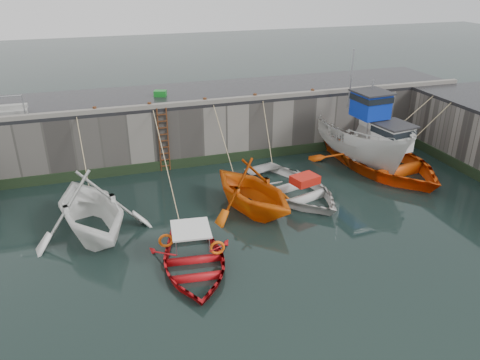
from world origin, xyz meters
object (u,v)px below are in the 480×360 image
object	(u,v)px
bollard_a	(95,110)
bollard_e	(313,92)
boat_near_white	(94,233)
bollard_d	(255,96)
boat_near_navy	(292,194)
bollard_b	(150,105)
boat_near_blacktrim	(251,209)
boat_far_orange	(381,159)
boat_near_blue	(194,267)
ladder	(164,140)
boat_far_white	(359,139)
fish_crate	(160,93)
bollard_c	(205,101)

from	to	relation	value
bollard_a	bollard_e	distance (m)	11.00
boat_near_white	bollard_d	size ratio (longest dim) A/B	18.98
boat_near_navy	bollard_d	world-z (taller)	bollard_d
boat_near_navy	bollard_b	bearing A→B (deg)	123.81
boat_near_navy	bollard_e	xyz separation A→B (m)	(3.04, 4.71, 3.30)
bollard_a	bollard_e	world-z (taller)	same
boat_near_blacktrim	boat_far_orange	distance (m)	7.93
boat_near_blue	bollard_b	distance (m)	9.43
ladder	boat_far_orange	size ratio (longest dim) A/B	0.39
bollard_b	bollard_d	bearing A→B (deg)	0.00
boat_near_blacktrim	bollard_b	world-z (taller)	bollard_b
boat_near_navy	bollard_d	size ratio (longest dim) A/B	19.84
boat_near_blacktrim	bollard_d	bearing A→B (deg)	50.93
boat_far_orange	bollard_d	world-z (taller)	boat_far_orange
boat_far_white	bollard_d	world-z (taller)	boat_far_white
bollard_b	boat_near_blacktrim	bearing A→B (deg)	-59.40
ladder	boat_near_navy	size ratio (longest dim) A/B	0.58
boat_near_blue	boat_far_white	xyz separation A→B (m)	(10.26, 6.73, 1.21)
boat_near_navy	bollard_e	world-z (taller)	bollard_e
fish_crate	bollard_e	bearing A→B (deg)	3.95
fish_crate	bollard_e	world-z (taller)	fish_crate
bollard_b	bollard_c	world-z (taller)	same
bollard_a	bollard_e	xyz separation A→B (m)	(11.00, 0.00, 0.00)
boat_near_blue	bollard_a	bearing A→B (deg)	112.50
boat_near_navy	bollard_c	xyz separation A→B (m)	(-2.76, 4.71, 3.30)
boat_near_blue	bollard_d	world-z (taller)	bollard_d
boat_near_blacktrim	bollard_a	distance (m)	8.63
bollard_b	bollard_a	bearing A→B (deg)	180.00
bollard_b	ladder	bearing A→B (deg)	-33.86
boat_near_blue	bollard_d	xyz separation A→B (m)	(5.26, 8.83, 3.30)
fish_crate	bollard_d	bearing A→B (deg)	-5.62
boat_near_white	boat_far_orange	size ratio (longest dim) A/B	0.64
bollard_a	ladder	bearing A→B (deg)	-6.38
boat_near_white	bollard_a	xyz separation A→B (m)	(0.64, 5.46, 3.30)
boat_far_white	bollard_b	xyz separation A→B (m)	(-10.29, 2.10, 2.09)
bollard_c	bollard_e	bearing A→B (deg)	0.00
boat_near_blacktrim	boat_far_orange	size ratio (longest dim) A/B	0.58
boat_near_blacktrim	bollard_e	distance (m)	8.29
ladder	fish_crate	world-z (taller)	fish_crate
boat_near_blacktrim	bollard_e	xyz separation A→B (m)	(5.24, 5.51, 3.30)
bollard_d	bollard_e	bearing A→B (deg)	0.00
boat_near_navy	bollard_a	world-z (taller)	bollard_a
boat_far_white	bollard_c	distance (m)	8.15
fish_crate	boat_near_white	bearing A→B (deg)	-99.19
bollard_c	boat_far_orange	bearing A→B (deg)	-22.18
boat_near_blue	boat_far_white	size ratio (longest dim) A/B	0.58
boat_near_blue	boat_far_white	distance (m)	12.33
fish_crate	bollard_e	xyz separation A→B (m)	(7.67, -2.03, -0.01)
ladder	boat_near_blacktrim	xyz separation A→B (m)	(2.76, -5.17, -1.59)
fish_crate	bollard_b	world-z (taller)	fish_crate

